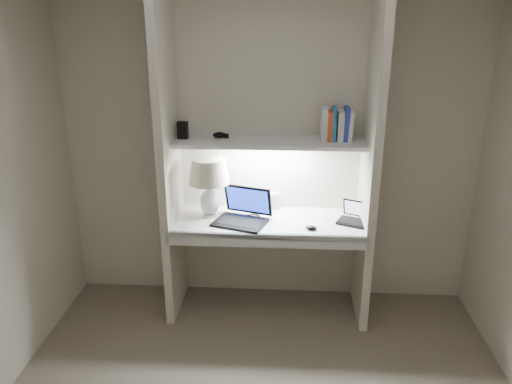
# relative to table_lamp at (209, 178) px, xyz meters

# --- Properties ---
(back_wall) EXTENTS (3.20, 0.01, 2.50)m
(back_wall) POSITION_rel_table_lamp_xyz_m (0.45, 0.23, 0.17)
(back_wall) COLOR beige
(back_wall) RESTS_ON floor
(alcove_panel_left) EXTENTS (0.06, 0.55, 2.50)m
(alcove_panel_left) POSITION_rel_table_lamp_xyz_m (-0.28, -0.05, 0.17)
(alcove_panel_left) COLOR beige
(alcove_panel_left) RESTS_ON floor
(alcove_panel_right) EXTENTS (0.06, 0.55, 2.50)m
(alcove_panel_right) POSITION_rel_table_lamp_xyz_m (1.18, -0.05, 0.17)
(alcove_panel_right) COLOR beige
(alcove_panel_right) RESTS_ON floor
(desk) EXTENTS (1.40, 0.55, 0.04)m
(desk) POSITION_rel_table_lamp_xyz_m (0.45, -0.05, -0.33)
(desk) COLOR white
(desk) RESTS_ON alcove_panel_left
(desk_apron) EXTENTS (1.46, 0.03, 0.10)m
(desk_apron) POSITION_rel_table_lamp_xyz_m (0.45, -0.31, -0.36)
(desk_apron) COLOR silver
(desk_apron) RESTS_ON desk
(shelf) EXTENTS (1.40, 0.36, 0.03)m
(shelf) POSITION_rel_table_lamp_xyz_m (0.45, 0.05, 0.27)
(shelf) COLOR silver
(shelf) RESTS_ON back_wall
(strip_light) EXTENTS (0.60, 0.04, 0.02)m
(strip_light) POSITION_rel_table_lamp_xyz_m (0.45, 0.05, 0.25)
(strip_light) COLOR white
(strip_light) RESTS_ON shelf
(table_lamp) EXTENTS (0.31, 0.31, 0.46)m
(table_lamp) POSITION_rel_table_lamp_xyz_m (0.00, 0.00, 0.00)
(table_lamp) COLOR white
(table_lamp) RESTS_ON desk
(laptop_main) EXTENTS (0.46, 0.42, 0.25)m
(laptop_main) POSITION_rel_table_lamp_xyz_m (0.26, -0.08, -0.25)
(laptop_main) COLOR black
(laptop_main) RESTS_ON desk
(laptop_netbook) EXTENTS (0.30, 0.28, 0.15)m
(laptop_netbook) POSITION_rel_table_lamp_xyz_m (1.10, -0.05, -0.27)
(laptop_netbook) COLOR black
(laptop_netbook) RESTS_ON desk
(speaker) EXTENTS (0.11, 0.10, 0.13)m
(speaker) POSITION_rel_table_lamp_xyz_m (0.47, 0.18, -0.24)
(speaker) COLOR silver
(speaker) RESTS_ON desk
(mouse) EXTENTS (0.10, 0.08, 0.03)m
(mouse) POSITION_rel_table_lamp_xyz_m (0.77, -0.21, -0.29)
(mouse) COLOR black
(mouse) RESTS_ON desk
(cable_coil) EXTENTS (0.13, 0.13, 0.01)m
(cable_coil) POSITION_rel_table_lamp_xyz_m (0.33, -0.01, -0.30)
(cable_coil) COLOR black
(cable_coil) RESTS_ON desk
(sticky_note) EXTENTS (0.07, 0.07, 0.00)m
(sticky_note) POSITION_rel_table_lamp_xyz_m (0.03, -0.16, -0.31)
(sticky_note) COLOR gold
(sticky_note) RESTS_ON desk
(book_row) EXTENTS (0.23, 0.16, 0.24)m
(book_row) POSITION_rel_table_lamp_xyz_m (0.93, 0.09, 0.40)
(book_row) COLOR white
(book_row) RESTS_ON shelf
(shelf_box) EXTENTS (0.08, 0.06, 0.13)m
(shelf_box) POSITION_rel_table_lamp_xyz_m (-0.19, 0.05, 0.35)
(shelf_box) COLOR black
(shelf_box) RESTS_ON shelf
(shelf_gadget) EXTENTS (0.12, 0.10, 0.04)m
(shelf_gadget) POSITION_rel_table_lamp_xyz_m (0.07, 0.09, 0.31)
(shelf_gadget) COLOR black
(shelf_gadget) RESTS_ON shelf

